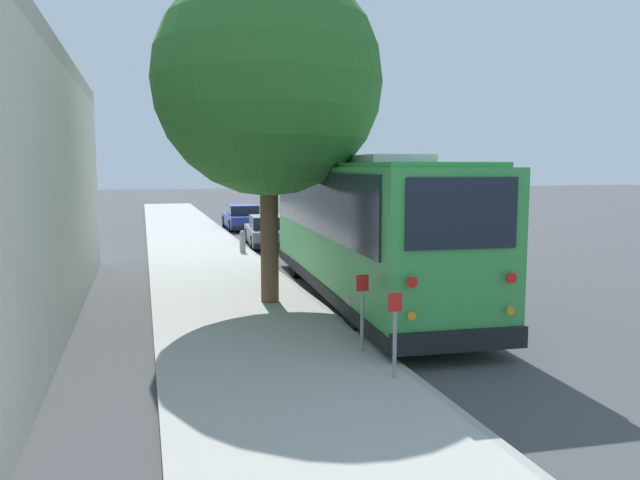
{
  "coord_description": "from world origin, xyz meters",
  "views": [
    {
      "loc": [
        -14.73,
        5.51,
        3.3
      ],
      "look_at": [
        1.54,
        0.88,
        1.3
      ],
      "focal_mm": 35.0,
      "sensor_mm": 36.0,
      "label": 1
    }
  ],
  "objects_px": {
    "parked_sedan_gray": "(268,232)",
    "sign_post_near": "(395,334)",
    "sign_post_far": "(362,312)",
    "street_tree": "(267,66)",
    "shuttle_bus": "(362,223)",
    "parked_sedan_blue": "(242,218)",
    "fire_hydrant": "(243,241)"
  },
  "relations": [
    {
      "from": "parked_sedan_gray",
      "to": "sign_post_near",
      "type": "distance_m",
      "value": 17.16
    },
    {
      "from": "parked_sedan_gray",
      "to": "sign_post_far",
      "type": "distance_m",
      "value": 15.73
    },
    {
      "from": "street_tree",
      "to": "sign_post_far",
      "type": "xyz_separation_m",
      "value": [
        -4.46,
        -0.74,
        -4.73
      ]
    },
    {
      "from": "fire_hydrant",
      "to": "street_tree",
      "type": "bearing_deg",
      "value": 175.27
    },
    {
      "from": "street_tree",
      "to": "sign_post_far",
      "type": "distance_m",
      "value": 6.54
    },
    {
      "from": "sign_post_near",
      "to": "fire_hydrant",
      "type": "distance_m",
      "value": 14.41
    },
    {
      "from": "sign_post_near",
      "to": "sign_post_far",
      "type": "bearing_deg",
      "value": 0.0
    },
    {
      "from": "parked_sedan_blue",
      "to": "sign_post_near",
      "type": "xyz_separation_m",
      "value": [
        -24.31,
        1.49,
        0.22
      ]
    },
    {
      "from": "fire_hydrant",
      "to": "sign_post_near",
      "type": "bearing_deg",
      "value": -179.86
    },
    {
      "from": "sign_post_far",
      "to": "sign_post_near",
      "type": "bearing_deg",
      "value": 180.0
    },
    {
      "from": "parked_sedan_gray",
      "to": "street_tree",
      "type": "height_order",
      "value": "street_tree"
    },
    {
      "from": "parked_sedan_gray",
      "to": "parked_sedan_blue",
      "type": "xyz_separation_m",
      "value": [
        7.21,
        -0.05,
        0.01
      ]
    },
    {
      "from": "parked_sedan_blue",
      "to": "fire_hydrant",
      "type": "height_order",
      "value": "parked_sedan_blue"
    },
    {
      "from": "street_tree",
      "to": "parked_sedan_blue",
      "type": "bearing_deg",
      "value": -6.91
    },
    {
      "from": "parked_sedan_blue",
      "to": "sign_post_near",
      "type": "height_order",
      "value": "sign_post_near"
    },
    {
      "from": "parked_sedan_blue",
      "to": "shuttle_bus",
      "type": "bearing_deg",
      "value": -179.05
    },
    {
      "from": "shuttle_bus",
      "to": "parked_sedan_gray",
      "type": "xyz_separation_m",
      "value": [
        10.93,
        0.24,
        -1.32
      ]
    },
    {
      "from": "parked_sedan_blue",
      "to": "fire_hydrant",
      "type": "bearing_deg",
      "value": 171.56
    },
    {
      "from": "shuttle_bus",
      "to": "sign_post_far",
      "type": "xyz_separation_m",
      "value": [
        -4.73,
        1.69,
        -1.07
      ]
    },
    {
      "from": "shuttle_bus",
      "to": "sign_post_far",
      "type": "distance_m",
      "value": 5.14
    },
    {
      "from": "street_tree",
      "to": "parked_sedan_gray",
      "type": "bearing_deg",
      "value": -11.03
    },
    {
      "from": "sign_post_near",
      "to": "sign_post_far",
      "type": "relative_size",
      "value": 0.98
    },
    {
      "from": "sign_post_near",
      "to": "fire_hydrant",
      "type": "relative_size",
      "value": 1.6
    },
    {
      "from": "sign_post_near",
      "to": "sign_post_far",
      "type": "distance_m",
      "value": 1.43
    },
    {
      "from": "parked_sedan_gray",
      "to": "sign_post_near",
      "type": "xyz_separation_m",
      "value": [
        -17.1,
        1.44,
        0.24
      ]
    },
    {
      "from": "shuttle_bus",
      "to": "street_tree",
      "type": "xyz_separation_m",
      "value": [
        -0.28,
        2.43,
        3.66
      ]
    },
    {
      "from": "parked_sedan_gray",
      "to": "sign_post_near",
      "type": "relative_size",
      "value": 3.41
    },
    {
      "from": "shuttle_bus",
      "to": "sign_post_far",
      "type": "bearing_deg",
      "value": 163.67
    },
    {
      "from": "street_tree",
      "to": "sign_post_far",
      "type": "bearing_deg",
      "value": -170.56
    },
    {
      "from": "parked_sedan_gray",
      "to": "sign_post_far",
      "type": "height_order",
      "value": "sign_post_far"
    },
    {
      "from": "parked_sedan_gray",
      "to": "parked_sedan_blue",
      "type": "height_order",
      "value": "parked_sedan_blue"
    },
    {
      "from": "street_tree",
      "to": "fire_hydrant",
      "type": "distance_m",
      "value": 9.91
    }
  ]
}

